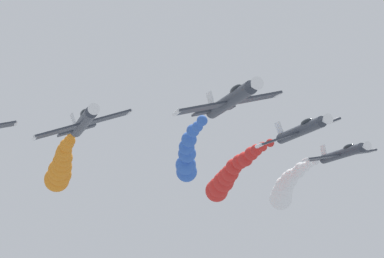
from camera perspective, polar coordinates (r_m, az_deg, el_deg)
The scene contains 8 objects.
airplane_lead at distance 56.33m, azimuth 3.22°, elevation 2.42°, with size 9.36×10.35×3.16m.
smoke_trail_lead at distance 73.35m, azimuth -0.38°, elevation -2.43°, with size 4.75×16.27×4.33m.
airplane_left_inner at distance 69.13m, azimuth 9.02°, elevation -0.09°, with size 9.11×10.35×3.61m.
smoke_trail_left_inner at distance 91.39m, azimuth 2.84°, elevation -4.18°, with size 4.13×24.78×4.96m.
airplane_right_inner at distance 64.02m, azimuth -9.00°, elevation 0.59°, with size 9.15×10.35×3.52m.
smoke_trail_right_inner at distance 84.35m, azimuth -10.88°, elevation -3.24°, with size 3.21×20.54×4.36m.
airplane_left_outer at distance 83.53m, azimuth 12.37°, elevation -1.98°, with size 9.49×10.35×2.83m.
smoke_trail_left_outer at distance 104.53m, azimuth 7.68°, elevation -4.98°, with size 7.10×23.07×4.99m.
Camera 1 is at (20.32, 63.35, 79.65)m, focal length 64.29 mm.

